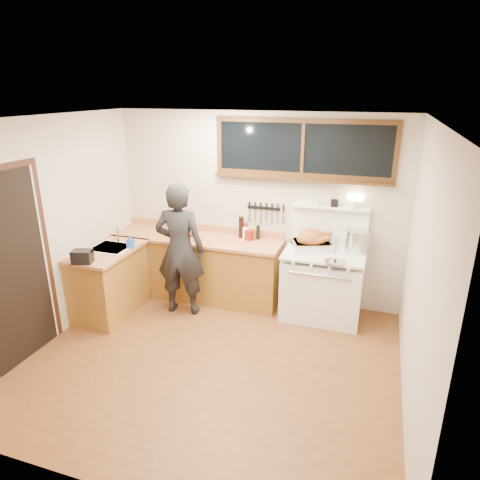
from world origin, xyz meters
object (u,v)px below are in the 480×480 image
(cutting_board, at_px, (190,233))
(roast_turkey, at_px, (312,241))
(vintage_stove, at_px, (323,283))
(man, at_px, (180,250))

(cutting_board, height_order, roast_turkey, roast_turkey)
(vintage_stove, xyz_separation_m, roast_turkey, (-0.18, 0.09, 0.54))
(man, relative_size, roast_turkey, 2.93)
(vintage_stove, relative_size, cutting_board, 3.20)
(roast_turkey, bearing_deg, cutting_board, -177.49)
(vintage_stove, distance_m, cutting_board, 1.94)
(vintage_stove, height_order, cutting_board, vintage_stove)
(man, distance_m, cutting_board, 0.49)
(vintage_stove, xyz_separation_m, man, (-1.80, -0.47, 0.42))
(vintage_stove, bearing_deg, roast_turkey, 154.32)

